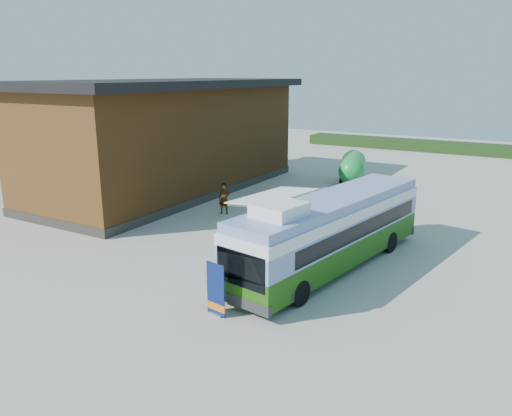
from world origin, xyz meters
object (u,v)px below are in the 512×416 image
Objects in this scene: picnic_table at (278,227)px; slurry_tanker at (353,167)px; bus at (331,229)px; banner at (216,294)px; person_b at (255,231)px; person_a at (224,198)px.

slurry_tanker is (-1.06, 13.57, 0.73)m from picnic_table.
banner is (-1.69, -5.94, -0.91)m from bus.
picnic_table is at bearing -163.75° from person_b.
banner reaches higher than person_b.
bus reaches higher than slurry_tanker.
banner is 8.55m from picnic_table.
person_a is (-4.79, 2.34, 0.34)m from picnic_table.
bus reaches higher than person_b.
picnic_table is (-2.00, 8.31, -0.19)m from banner.
bus is 7.23× the size of picnic_table.
person_b is at bearing -176.23° from bus.
bus reaches higher than picnic_table.
banner is at bearing 40.36° from person_b.
picnic_table is 1.99m from person_b.
bus is at bearing 105.43° from person_b.
picnic_table is at bearing -41.95° from person_a.
bus is at bearing -44.96° from person_a.
slurry_tanker is at bearing 116.37° from bus.
bus is at bearing 83.87° from banner.
slurry_tanker reaches higher than person_b.
person_b is at bearing 118.71° from banner.
person_a is 1.06× the size of person_b.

